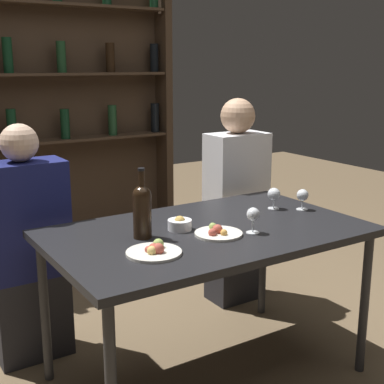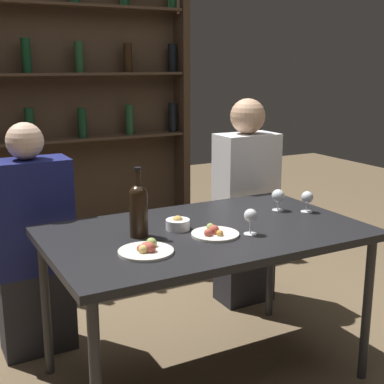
{
  "view_description": "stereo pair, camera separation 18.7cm",
  "coord_description": "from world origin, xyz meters",
  "px_view_note": "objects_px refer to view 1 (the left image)",
  "views": [
    {
      "loc": [
        -1.34,
        -1.97,
        1.51
      ],
      "look_at": [
        0.0,
        0.13,
        0.91
      ],
      "focal_mm": 50.0,
      "sensor_mm": 36.0,
      "label": 1
    },
    {
      "loc": [
        -1.18,
        -2.06,
        1.51
      ],
      "look_at": [
        0.0,
        0.13,
        0.91
      ],
      "focal_mm": 50.0,
      "sensor_mm": 36.0,
      "label": 2
    }
  ],
  "objects_px": {
    "wine_glass_1": "(253,215)",
    "wine_bottle": "(142,209)",
    "snack_bowl": "(180,224)",
    "seated_person_right": "(236,206)",
    "wine_glass_2": "(274,195)",
    "wine_glass_0": "(303,196)",
    "food_plate_1": "(218,233)",
    "seated_person_left": "(27,252)",
    "food_plate_0": "(155,251)"
  },
  "relations": [
    {
      "from": "snack_bowl",
      "to": "wine_glass_2",
      "type": "bearing_deg",
      "value": 4.39
    },
    {
      "from": "wine_glass_1",
      "to": "food_plate_0",
      "type": "xyz_separation_m",
      "value": [
        -0.51,
        -0.0,
        -0.07
      ]
    },
    {
      "from": "food_plate_1",
      "to": "snack_bowl",
      "type": "bearing_deg",
      "value": 122.94
    },
    {
      "from": "wine_glass_0",
      "to": "food_plate_1",
      "type": "bearing_deg",
      "value": -169.85
    },
    {
      "from": "seated_person_right",
      "to": "wine_glass_2",
      "type": "bearing_deg",
      "value": -106.91
    },
    {
      "from": "wine_bottle",
      "to": "food_plate_1",
      "type": "xyz_separation_m",
      "value": [
        0.3,
        -0.15,
        -0.12
      ]
    },
    {
      "from": "wine_bottle",
      "to": "seated_person_left",
      "type": "bearing_deg",
      "value": 120.52
    },
    {
      "from": "seated_person_left",
      "to": "seated_person_right",
      "type": "distance_m",
      "value": 1.33
    },
    {
      "from": "snack_bowl",
      "to": "wine_bottle",
      "type": "bearing_deg",
      "value": -177.11
    },
    {
      "from": "food_plate_1",
      "to": "seated_person_right",
      "type": "distance_m",
      "value": 1.01
    },
    {
      "from": "wine_glass_1",
      "to": "food_plate_0",
      "type": "distance_m",
      "value": 0.51
    },
    {
      "from": "wine_glass_1",
      "to": "seated_person_left",
      "type": "bearing_deg",
      "value": 134.87
    },
    {
      "from": "wine_glass_0",
      "to": "seated_person_right",
      "type": "xyz_separation_m",
      "value": [
        0.05,
        0.64,
        -0.21
      ]
    },
    {
      "from": "wine_bottle",
      "to": "wine_glass_0",
      "type": "height_order",
      "value": "wine_bottle"
    },
    {
      "from": "food_plate_0",
      "to": "snack_bowl",
      "type": "distance_m",
      "value": 0.34
    },
    {
      "from": "wine_bottle",
      "to": "wine_glass_1",
      "type": "height_order",
      "value": "wine_bottle"
    },
    {
      "from": "wine_glass_0",
      "to": "food_plate_0",
      "type": "xyz_separation_m",
      "value": [
        -0.98,
        -0.17,
        -0.06
      ]
    },
    {
      "from": "wine_bottle",
      "to": "seated_person_left",
      "type": "xyz_separation_m",
      "value": [
        -0.35,
        0.6,
        -0.32
      ]
    },
    {
      "from": "wine_glass_0",
      "to": "snack_bowl",
      "type": "distance_m",
      "value": 0.73
    },
    {
      "from": "snack_bowl",
      "to": "seated_person_left",
      "type": "xyz_separation_m",
      "value": [
        -0.55,
        0.59,
        -0.21
      ]
    },
    {
      "from": "wine_bottle",
      "to": "snack_bowl",
      "type": "relative_size",
      "value": 2.81
    },
    {
      "from": "seated_person_left",
      "to": "seated_person_right",
      "type": "relative_size",
      "value": 0.94
    },
    {
      "from": "wine_glass_0",
      "to": "seated_person_left",
      "type": "relative_size",
      "value": 0.09
    },
    {
      "from": "snack_bowl",
      "to": "seated_person_right",
      "type": "bearing_deg",
      "value": 37.22
    },
    {
      "from": "wine_glass_1",
      "to": "wine_glass_2",
      "type": "distance_m",
      "value": 0.44
    },
    {
      "from": "food_plate_0",
      "to": "wine_bottle",
      "type": "bearing_deg",
      "value": 75.17
    },
    {
      "from": "food_plate_0",
      "to": "snack_bowl",
      "type": "relative_size",
      "value": 2.04
    },
    {
      "from": "wine_glass_1",
      "to": "wine_bottle",
      "type": "bearing_deg",
      "value": 155.07
    },
    {
      "from": "wine_glass_2",
      "to": "seated_person_right",
      "type": "height_order",
      "value": "seated_person_right"
    },
    {
      "from": "wine_glass_2",
      "to": "wine_bottle",
      "type": "bearing_deg",
      "value": -175.98
    },
    {
      "from": "wine_glass_0",
      "to": "food_plate_0",
      "type": "bearing_deg",
      "value": -169.93
    },
    {
      "from": "wine_glass_2",
      "to": "seated_person_right",
      "type": "bearing_deg",
      "value": 73.09
    },
    {
      "from": "wine_glass_0",
      "to": "wine_glass_1",
      "type": "height_order",
      "value": "wine_glass_1"
    },
    {
      "from": "wine_glass_0",
      "to": "wine_glass_2",
      "type": "xyz_separation_m",
      "value": [
        -0.11,
        0.09,
        0.0
      ]
    },
    {
      "from": "wine_bottle",
      "to": "food_plate_0",
      "type": "xyz_separation_m",
      "value": [
        -0.06,
        -0.21,
        -0.12
      ]
    },
    {
      "from": "wine_glass_1",
      "to": "snack_bowl",
      "type": "height_order",
      "value": "wine_glass_1"
    },
    {
      "from": "wine_bottle",
      "to": "wine_glass_0",
      "type": "distance_m",
      "value": 0.92
    },
    {
      "from": "wine_bottle",
      "to": "seated_person_right",
      "type": "xyz_separation_m",
      "value": [
        0.97,
        0.6,
        -0.27
      ]
    },
    {
      "from": "wine_bottle",
      "to": "seated_person_right",
      "type": "bearing_deg",
      "value": 31.61
    },
    {
      "from": "seated_person_left",
      "to": "food_plate_1",
      "type": "bearing_deg",
      "value": -48.83
    },
    {
      "from": "food_plate_1",
      "to": "seated_person_right",
      "type": "xyz_separation_m",
      "value": [
        0.67,
        0.75,
        -0.15
      ]
    },
    {
      "from": "wine_glass_0",
      "to": "seated_person_left",
      "type": "distance_m",
      "value": 1.45
    },
    {
      "from": "wine_glass_2",
      "to": "food_plate_1",
      "type": "relative_size",
      "value": 0.53
    },
    {
      "from": "wine_glass_1",
      "to": "snack_bowl",
      "type": "bearing_deg",
      "value": 139.13
    },
    {
      "from": "snack_bowl",
      "to": "seated_person_right",
      "type": "height_order",
      "value": "seated_person_right"
    },
    {
      "from": "wine_glass_0",
      "to": "wine_glass_2",
      "type": "height_order",
      "value": "wine_glass_2"
    },
    {
      "from": "wine_glass_2",
      "to": "food_plate_0",
      "type": "relative_size",
      "value": 0.5
    },
    {
      "from": "seated_person_left",
      "to": "seated_person_right",
      "type": "bearing_deg",
      "value": -0.0
    },
    {
      "from": "wine_glass_1",
      "to": "food_plate_0",
      "type": "bearing_deg",
      "value": -179.83
    },
    {
      "from": "snack_bowl",
      "to": "seated_person_right",
      "type": "relative_size",
      "value": 0.09
    }
  ]
}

